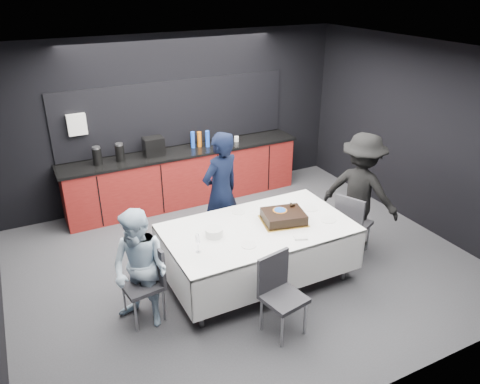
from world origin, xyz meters
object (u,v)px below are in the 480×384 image
person_center (221,192)px  person_right (361,191)px  person_left (140,270)px  plate_stack (214,232)px  chair_near (279,289)px  chair_right (352,221)px  party_table (258,237)px  chair_left (148,277)px  cake_assembly (284,217)px  champagne_flute (198,240)px

person_center → person_right: size_ratio=1.03×
person_center → person_left: bearing=17.0°
plate_stack → person_right: 2.29m
chair_near → person_left: person_left is taller
chair_right → chair_near: size_ratio=1.00×
person_right → party_table: bearing=65.7°
chair_left → chair_right: size_ratio=1.00×
party_table → chair_left: size_ratio=2.51×
plate_stack → person_left: (-0.96, -0.18, -0.12)m
party_table → person_left: bearing=-175.2°
chair_left → chair_right: (2.90, -0.00, 0.00)m
chair_right → person_center: (-1.53, 0.99, 0.34)m
party_table → person_center: bearing=94.8°
cake_assembly → person_left: (-1.89, -0.11, -0.14)m
chair_right → cake_assembly: bearing=178.3°
cake_assembly → person_center: 1.05m
champagne_flute → chair_right: 2.37m
chair_left → chair_near: bearing=-35.6°
chair_right → person_center: size_ratio=0.53×
plate_stack → champagne_flute: bearing=-141.8°
person_left → chair_right: bearing=52.8°
chair_left → person_right: (3.16, 0.17, 0.32)m
party_table → cake_assembly: bearing=-3.3°
chair_right → person_center: person_center is taller
person_center → person_left: person_center is taller
champagne_flute → person_left: size_ratio=0.16×
champagne_flute → chair_near: (0.64, -0.72, -0.40)m
chair_left → chair_right: same height
plate_stack → chair_left: size_ratio=0.23×
person_center → chair_right: bearing=128.2°
chair_right → person_left: bearing=-178.6°
party_table → chair_left: chair_left is taller
champagne_flute → person_left: person_left is taller
chair_near → person_left: 1.53m
person_right → chair_near: bearing=89.5°
plate_stack → person_center: person_center is taller
champagne_flute → chair_left: 0.71m
person_left → person_right: bearing=55.8°
chair_left → chair_near: same height
chair_near → chair_left: bearing=144.4°
person_center → person_left: 1.82m
chair_left → chair_near: (1.20, -0.86, 0.00)m
chair_near → person_right: size_ratio=0.54×
person_left → person_right: size_ratio=0.83×
champagne_flute → chair_left: bearing=165.9°
chair_left → person_left: 0.21m
party_table → chair_right: bearing=-2.1°
person_left → cake_assembly: bearing=54.7°
party_table → person_center: (-0.08, 0.93, 0.24)m
plate_stack → champagne_flute: 0.40m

